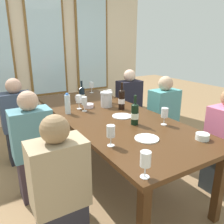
# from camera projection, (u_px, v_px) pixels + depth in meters

# --- Properties ---
(ground_plane) EXTENTS (12.00, 12.00, 0.00)m
(ground_plane) POSITION_uv_depth(u_px,v_px,m) (109.00, 171.00, 2.81)
(ground_plane) COLOR olive
(back_wall_with_windows) EXTENTS (4.21, 0.10, 2.90)m
(back_wall_with_windows) POSITION_uv_depth(u_px,v_px,m) (46.00, 46.00, 4.29)
(back_wall_with_windows) COLOR beige
(back_wall_with_windows) RESTS_ON ground
(dining_table) EXTENTS (1.01, 2.55, 0.74)m
(dining_table) POSITION_uv_depth(u_px,v_px,m) (108.00, 120.00, 2.61)
(dining_table) COLOR #452813
(dining_table) RESTS_ON ground
(white_plate_0) EXTENTS (0.21, 0.21, 0.01)m
(white_plate_0) POSITION_uv_depth(u_px,v_px,m) (147.00, 139.00, 1.94)
(white_plate_0) COLOR white
(white_plate_0) RESTS_ON dining_table
(white_plate_1) EXTENTS (0.22, 0.22, 0.01)m
(white_plate_1) POSITION_uv_depth(u_px,v_px,m) (122.00, 116.00, 2.51)
(white_plate_1) COLOR white
(white_plate_1) RESTS_ON dining_table
(metal_pitcher) EXTENTS (0.16, 0.16, 0.19)m
(metal_pitcher) POSITION_uv_depth(u_px,v_px,m) (106.00, 99.00, 2.86)
(metal_pitcher) COLOR silver
(metal_pitcher) RESTS_ON dining_table
(wine_bottle_0) EXTENTS (0.08, 0.08, 0.30)m
(wine_bottle_0) POSITION_uv_depth(u_px,v_px,m) (135.00, 114.00, 2.25)
(wine_bottle_0) COLOR black
(wine_bottle_0) RESTS_ON dining_table
(wine_bottle_1) EXTENTS (0.08, 0.08, 0.33)m
(wine_bottle_1) POSITION_uv_depth(u_px,v_px,m) (122.00, 99.00, 2.74)
(wine_bottle_1) COLOR black
(wine_bottle_1) RESTS_ON dining_table
(wine_bottle_2) EXTENTS (0.08, 0.08, 0.30)m
(wine_bottle_2) POSITION_uv_depth(u_px,v_px,m) (82.00, 95.00, 3.02)
(wine_bottle_2) COLOR black
(wine_bottle_2) RESTS_ON dining_table
(tasting_bowl_0) EXTENTS (0.13, 0.13, 0.05)m
(tasting_bowl_0) POSITION_uv_depth(u_px,v_px,m) (89.00, 106.00, 2.84)
(tasting_bowl_0) COLOR white
(tasting_bowl_0) RESTS_ON dining_table
(tasting_bowl_1) EXTENTS (0.11, 0.11, 0.05)m
(tasting_bowl_1) POSITION_uv_depth(u_px,v_px,m) (202.00, 137.00, 1.92)
(tasting_bowl_1) COLOR white
(tasting_bowl_1) RESTS_ON dining_table
(tasting_bowl_2) EXTENTS (0.13, 0.13, 0.05)m
(tasting_bowl_2) POSITION_uv_depth(u_px,v_px,m) (80.00, 98.00, 3.20)
(tasting_bowl_2) COLOR white
(tasting_bowl_2) RESTS_ON dining_table
(water_bottle) EXTENTS (0.06, 0.06, 0.24)m
(water_bottle) POSITION_uv_depth(u_px,v_px,m) (68.00, 104.00, 2.58)
(water_bottle) COLOR white
(water_bottle) RESTS_ON dining_table
(wine_glass_0) EXTENTS (0.07, 0.07, 0.17)m
(wine_glass_0) POSITION_uv_depth(u_px,v_px,m) (79.00, 100.00, 2.76)
(wine_glass_0) COLOR white
(wine_glass_0) RESTS_ON dining_table
(wine_glass_1) EXTENTS (0.07, 0.07, 0.17)m
(wine_glass_1) POSITION_uv_depth(u_px,v_px,m) (84.00, 102.00, 2.67)
(wine_glass_1) COLOR white
(wine_glass_1) RESTS_ON dining_table
(wine_glass_2) EXTENTS (0.07, 0.07, 0.17)m
(wine_glass_2) POSITION_uv_depth(u_px,v_px,m) (105.00, 95.00, 2.98)
(wine_glass_2) COLOR white
(wine_glass_2) RESTS_ON dining_table
(wine_glass_3) EXTENTS (0.07, 0.07, 0.17)m
(wine_glass_3) POSITION_uv_depth(u_px,v_px,m) (111.00, 132.00, 1.78)
(wine_glass_3) COLOR white
(wine_glass_3) RESTS_ON dining_table
(wine_glass_4) EXTENTS (0.07, 0.07, 0.17)m
(wine_glass_4) POSITION_uv_depth(u_px,v_px,m) (165.00, 113.00, 2.23)
(wine_glass_4) COLOR white
(wine_glass_4) RESTS_ON dining_table
(wine_glass_5) EXTENTS (0.07, 0.07, 0.17)m
(wine_glass_5) POSITION_uv_depth(u_px,v_px,m) (91.00, 86.00, 3.62)
(wine_glass_5) COLOR white
(wine_glass_5) RESTS_ON dining_table
(wine_glass_6) EXTENTS (0.07, 0.07, 0.17)m
(wine_glass_6) POSITION_uv_depth(u_px,v_px,m) (146.00, 160.00, 1.37)
(wine_glass_6) COLOR white
(wine_glass_6) RESTS_ON dining_table
(wine_glass_7) EXTENTS (0.07, 0.07, 0.17)m
(wine_glass_7) POSITION_uv_depth(u_px,v_px,m) (109.00, 94.00, 3.04)
(wine_glass_7) COLOR white
(wine_glass_7) RESTS_ON dining_table
(seated_person_0) EXTENTS (0.38, 0.24, 1.11)m
(seated_person_0) POSITION_uv_depth(u_px,v_px,m) (33.00, 149.00, 2.23)
(seated_person_0) COLOR #392C34
(seated_person_0) RESTS_ON ground
(seated_person_1) EXTENTS (0.38, 0.24, 1.11)m
(seated_person_1) POSITION_uv_depth(u_px,v_px,m) (163.00, 119.00, 3.07)
(seated_person_1) COLOR #2F213C
(seated_person_1) RESTS_ON ground
(seated_person_2) EXTENTS (0.38, 0.24, 1.11)m
(seated_person_2) POSITION_uv_depth(u_px,v_px,m) (18.00, 123.00, 2.91)
(seated_person_2) COLOR #25252C
(seated_person_2) RESTS_ON ground
(seated_person_3) EXTENTS (0.38, 0.24, 1.11)m
(seated_person_3) POSITION_uv_depth(u_px,v_px,m) (129.00, 105.00, 3.73)
(seated_person_3) COLOR #292F3B
(seated_person_3) RESTS_ON ground
(seated_person_4) EXTENTS (0.38, 0.24, 1.11)m
(seated_person_4) POSITION_uv_depth(u_px,v_px,m) (60.00, 195.00, 1.57)
(seated_person_4) COLOR #2A2933
(seated_person_4) RESTS_ON ground
(seated_person_5) EXTENTS (0.38, 0.24, 1.11)m
(seated_person_5) POSITION_uv_depth(u_px,v_px,m) (224.00, 144.00, 2.34)
(seated_person_5) COLOR #2E3335
(seated_person_5) RESTS_ON ground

